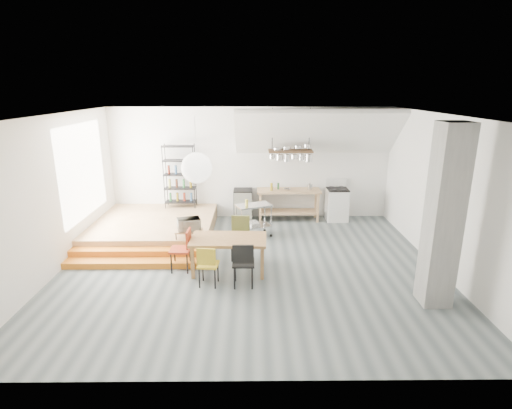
{
  "coord_description": "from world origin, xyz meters",
  "views": [
    {
      "loc": [
        0.06,
        -7.88,
        3.71
      ],
      "look_at": [
        0.14,
        0.8,
        1.16
      ],
      "focal_mm": 28.0,
      "sensor_mm": 36.0,
      "label": 1
    }
  ],
  "objects_px": {
    "stove": "(337,204)",
    "dining_table": "(229,242)",
    "rolling_cart": "(254,216)",
    "mini_fridge": "(243,205)"
  },
  "relations": [
    {
      "from": "stove",
      "to": "dining_table",
      "type": "xyz_separation_m",
      "value": [
        -2.93,
        -3.36,
        0.18
      ]
    },
    {
      "from": "dining_table",
      "to": "mini_fridge",
      "type": "xyz_separation_m",
      "value": [
        0.22,
        3.4,
        -0.2
      ]
    },
    {
      "from": "rolling_cart",
      "to": "mini_fridge",
      "type": "distance_m",
      "value": 1.41
    },
    {
      "from": "stove",
      "to": "dining_table",
      "type": "relative_size",
      "value": 0.74
    },
    {
      "from": "stove",
      "to": "dining_table",
      "type": "bearing_deg",
      "value": -131.14
    },
    {
      "from": "rolling_cart",
      "to": "mini_fridge",
      "type": "relative_size",
      "value": 1.08
    },
    {
      "from": "stove",
      "to": "rolling_cart",
      "type": "distance_m",
      "value": 2.75
    },
    {
      "from": "rolling_cart",
      "to": "mini_fridge",
      "type": "xyz_separation_m",
      "value": [
        -0.3,
        1.38,
        -0.1
      ]
    },
    {
      "from": "rolling_cart",
      "to": "stove",
      "type": "bearing_deg",
      "value": 7.32
    },
    {
      "from": "dining_table",
      "to": "mini_fridge",
      "type": "distance_m",
      "value": 3.41
    }
  ]
}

